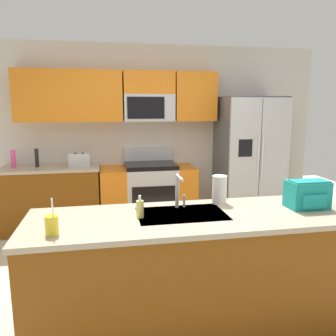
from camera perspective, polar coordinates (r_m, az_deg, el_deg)
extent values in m
plane|color=beige|center=(3.50, 1.96, -19.02)|extent=(9.00, 9.00, 0.00)
cube|color=beige|center=(5.18, -3.17, 5.81)|extent=(5.20, 0.10, 2.60)
cube|color=orange|center=(4.98, -20.63, 11.32)|extent=(0.70, 0.32, 0.70)
cube|color=orange|center=(4.91, -12.17, 11.76)|extent=(0.74, 0.32, 0.70)
cube|color=orange|center=(5.08, 4.52, 11.91)|extent=(0.60, 0.32, 0.70)
cube|color=#B7BABF|center=(4.95, -3.26, 10.11)|extent=(0.72, 0.32, 0.38)
cube|color=black|center=(4.78, -3.73, 10.09)|extent=(0.52, 0.01, 0.30)
cube|color=orange|center=(4.96, -3.31, 14.16)|extent=(0.72, 0.32, 0.32)
cube|color=brown|center=(4.99, -18.84, -5.07)|extent=(1.28, 0.60, 0.86)
cube|color=tan|center=(4.90, -19.15, 0.01)|extent=(1.31, 0.63, 0.04)
cube|color=#B7BABF|center=(4.98, -2.90, -4.66)|extent=(0.72, 0.60, 0.84)
cube|color=black|center=(4.69, -2.40, -5.26)|extent=(0.60, 0.01, 0.36)
cube|color=black|center=(4.89, -2.95, 0.44)|extent=(0.72, 0.60, 0.06)
cube|color=#B7BABF|center=(5.13, -3.37, 2.39)|extent=(0.72, 0.06, 0.20)
cube|color=orange|center=(4.94, -9.14, -4.91)|extent=(0.36, 0.60, 0.84)
cube|color=orange|center=(5.07, 2.72, -4.38)|extent=(0.28, 0.60, 0.84)
cube|color=#4C4F54|center=(5.23, 13.39, 1.46)|extent=(0.90, 0.70, 1.85)
cube|color=#B7BABF|center=(4.81, 12.72, 0.70)|extent=(0.44, 0.04, 1.81)
cube|color=#B7BABF|center=(5.00, 17.46, 0.85)|extent=(0.44, 0.04, 1.81)
cylinder|color=silver|center=(4.85, 15.02, 1.79)|extent=(0.02, 0.02, 0.60)
cylinder|color=silver|center=(4.88, 15.66, 1.80)|extent=(0.02, 0.02, 0.60)
cube|color=black|center=(4.76, 12.93, 3.29)|extent=(0.20, 0.00, 0.24)
cube|color=brown|center=(2.80, 4.55, -17.05)|extent=(2.51, 0.76, 0.86)
cube|color=tan|center=(2.62, 4.70, -8.30)|extent=(2.55, 0.80, 0.04)
cube|color=#B7BABF|center=(2.64, 2.30, -8.01)|extent=(0.68, 0.44, 0.03)
cube|color=#B7BABF|center=(4.79, -14.72, 1.36)|extent=(0.28, 0.16, 0.18)
cube|color=black|center=(4.78, -15.37, 2.38)|extent=(0.03, 0.11, 0.01)
cube|color=black|center=(4.77, -14.17, 2.42)|extent=(0.03, 0.11, 0.01)
cylinder|color=black|center=(4.90, -21.26, 1.60)|extent=(0.05, 0.05, 0.25)
cylinder|color=#EA4C93|center=(4.97, -24.66, 1.41)|extent=(0.07, 0.07, 0.24)
cylinder|color=#B7BABF|center=(2.76, 1.53, -3.85)|extent=(0.03, 0.03, 0.28)
cylinder|color=#B7BABF|center=(2.63, 2.00, -1.64)|extent=(0.02, 0.20, 0.02)
cylinder|color=#B7BABF|center=(2.80, 2.73, -5.58)|extent=(0.02, 0.02, 0.10)
cylinder|color=yellow|center=(2.33, -19.03, -9.16)|extent=(0.08, 0.08, 0.13)
cylinder|color=white|center=(2.29, -18.90, -6.46)|extent=(0.01, 0.03, 0.14)
cylinder|color=#D8CC66|center=(2.54, -4.75, -6.93)|extent=(0.06, 0.06, 0.13)
cylinder|color=white|center=(2.51, -4.78, -5.08)|extent=(0.02, 0.02, 0.04)
cylinder|color=white|center=(2.91, 8.67, -3.61)|extent=(0.12, 0.12, 0.24)
cube|color=teal|center=(2.99, 22.40, -4.14)|extent=(0.32, 0.20, 0.22)
cube|color=#157D79|center=(2.95, 22.75, -2.25)|extent=(0.30, 0.14, 0.03)
cube|color=teal|center=(2.91, 23.48, -5.20)|extent=(0.20, 0.03, 0.11)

